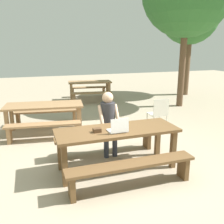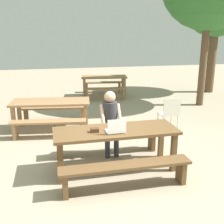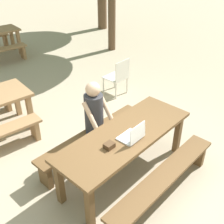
{
  "view_description": "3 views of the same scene",
  "coord_description": "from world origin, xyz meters",
  "px_view_note": "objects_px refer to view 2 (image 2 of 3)",
  "views": [
    {
      "loc": [
        -1.42,
        -3.89,
        2.18
      ],
      "look_at": [
        -0.01,
        0.25,
        1.01
      ],
      "focal_mm": 39.65,
      "sensor_mm": 36.0,
      "label": 1
    },
    {
      "loc": [
        -1.07,
        -4.42,
        2.39
      ],
      "look_at": [
        -0.01,
        0.25,
        1.01
      ],
      "focal_mm": 44.19,
      "sensor_mm": 36.0,
      "label": 2
    },
    {
      "loc": [
        -2.42,
        -1.98,
        3.1
      ],
      "look_at": [
        -0.01,
        0.25,
        1.01
      ],
      "focal_mm": 44.81,
      "sensor_mm": 36.0,
      "label": 3
    }
  ],
  "objects_px": {
    "laptop": "(116,129)",
    "plastic_chair": "(169,113)",
    "picnic_table_front": "(116,135)",
    "tree_left": "(217,4)",
    "picnic_table_mid": "(104,80)",
    "picnic_table_rear": "(51,105)",
    "small_pouch": "(95,130)",
    "person_seated": "(110,119)"
  },
  "relations": [
    {
      "from": "picnic_table_front",
      "to": "picnic_table_mid",
      "type": "xyz_separation_m",
      "value": [
        0.97,
        6.0,
        -0.01
      ]
    },
    {
      "from": "person_seated",
      "to": "picnic_table_rear",
      "type": "distance_m",
      "value": 2.16
    },
    {
      "from": "person_seated",
      "to": "tree_left",
      "type": "bearing_deg",
      "value": 43.67
    },
    {
      "from": "laptop",
      "to": "picnic_table_mid",
      "type": "relative_size",
      "value": 0.18
    },
    {
      "from": "picnic_table_front",
      "to": "plastic_chair",
      "type": "distance_m",
      "value": 2.53
    },
    {
      "from": "person_seated",
      "to": "tree_left",
      "type": "relative_size",
      "value": 0.27
    },
    {
      "from": "picnic_table_rear",
      "to": "plastic_chair",
      "type": "bearing_deg",
      "value": -6.53
    },
    {
      "from": "small_pouch",
      "to": "picnic_table_rear",
      "type": "height_order",
      "value": "small_pouch"
    },
    {
      "from": "picnic_table_front",
      "to": "person_seated",
      "type": "xyz_separation_m",
      "value": [
        0.04,
        0.65,
        0.1
      ]
    },
    {
      "from": "plastic_chair",
      "to": "picnic_table_front",
      "type": "bearing_deg",
      "value": 43.86
    },
    {
      "from": "small_pouch",
      "to": "plastic_chair",
      "type": "distance_m",
      "value": 2.86
    },
    {
      "from": "picnic_table_mid",
      "to": "picnic_table_rear",
      "type": "height_order",
      "value": "picnic_table_mid"
    },
    {
      "from": "person_seated",
      "to": "picnic_table_mid",
      "type": "distance_m",
      "value": 5.43
    },
    {
      "from": "laptop",
      "to": "plastic_chair",
      "type": "relative_size",
      "value": 0.38
    },
    {
      "from": "laptop",
      "to": "tree_left",
      "type": "distance_m",
      "value": 8.45
    },
    {
      "from": "picnic_table_front",
      "to": "person_seated",
      "type": "height_order",
      "value": "person_seated"
    },
    {
      "from": "picnic_table_mid",
      "to": "picnic_table_rear",
      "type": "xyz_separation_m",
      "value": [
        -2.06,
        -3.52,
        -0.01
      ]
    },
    {
      "from": "laptop",
      "to": "person_seated",
      "type": "distance_m",
      "value": 0.81
    },
    {
      "from": "picnic_table_front",
      "to": "tree_left",
      "type": "relative_size",
      "value": 0.46
    },
    {
      "from": "picnic_table_rear",
      "to": "small_pouch",
      "type": "bearing_deg",
      "value": -66.84
    },
    {
      "from": "picnic_table_front",
      "to": "plastic_chair",
      "type": "relative_size",
      "value": 2.56
    },
    {
      "from": "laptop",
      "to": "plastic_chair",
      "type": "distance_m",
      "value": 2.69
    },
    {
      "from": "laptop",
      "to": "tree_left",
      "type": "relative_size",
      "value": 0.07
    },
    {
      "from": "laptop",
      "to": "tree_left",
      "type": "bearing_deg",
      "value": -133.6
    },
    {
      "from": "small_pouch",
      "to": "picnic_table_rear",
      "type": "relative_size",
      "value": 0.07
    },
    {
      "from": "small_pouch",
      "to": "picnic_table_rear",
      "type": "xyz_separation_m",
      "value": [
        -0.71,
        2.52,
        -0.16
      ]
    },
    {
      "from": "picnic_table_front",
      "to": "tree_left",
      "type": "distance_m",
      "value": 8.37
    },
    {
      "from": "picnic_table_mid",
      "to": "tree_left",
      "type": "height_order",
      "value": "tree_left"
    },
    {
      "from": "plastic_chair",
      "to": "tree_left",
      "type": "bearing_deg",
      "value": -131.98
    },
    {
      "from": "picnic_table_mid",
      "to": "tree_left",
      "type": "distance_m",
      "value": 5.25
    },
    {
      "from": "laptop",
      "to": "plastic_chair",
      "type": "bearing_deg",
      "value": -135.17
    },
    {
      "from": "picnic_table_front",
      "to": "laptop",
      "type": "distance_m",
      "value": 0.23
    },
    {
      "from": "small_pouch",
      "to": "picnic_table_mid",
      "type": "bearing_deg",
      "value": 77.36
    },
    {
      "from": "picnic_table_front",
      "to": "laptop",
      "type": "height_order",
      "value": "laptop"
    },
    {
      "from": "picnic_table_front",
      "to": "picnic_table_rear",
      "type": "distance_m",
      "value": 2.71
    },
    {
      "from": "laptop",
      "to": "tree_left",
      "type": "height_order",
      "value": "tree_left"
    },
    {
      "from": "picnic_table_mid",
      "to": "plastic_chair",
      "type": "bearing_deg",
      "value": -71.02
    },
    {
      "from": "small_pouch",
      "to": "plastic_chair",
      "type": "height_order",
      "value": "plastic_chair"
    },
    {
      "from": "tree_left",
      "to": "person_seated",
      "type": "bearing_deg",
      "value": -136.33
    },
    {
      "from": "laptop",
      "to": "picnic_table_mid",
      "type": "height_order",
      "value": "laptop"
    },
    {
      "from": "tree_left",
      "to": "small_pouch",
      "type": "bearing_deg",
      "value": -134.9
    },
    {
      "from": "person_seated",
      "to": "tree_left",
      "type": "distance_m",
      "value": 7.88
    }
  ]
}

